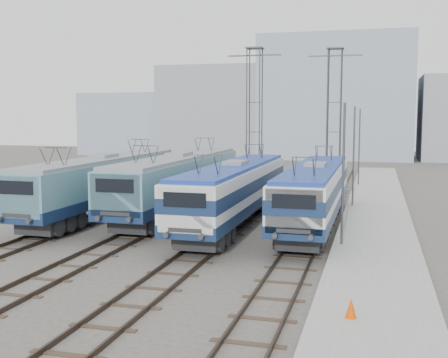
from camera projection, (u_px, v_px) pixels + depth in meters
ground at (158, 248)px, 27.11m from camera, size 160.00×160.00×0.00m
platform at (376, 225)px, 32.10m from camera, size 4.00×70.00×0.30m
locomotive_far_left at (102, 180)px, 35.77m from camera, size 2.90×18.33×3.45m
locomotive_center_left at (178, 179)px, 36.25m from camera, size 2.95×18.66×3.51m
locomotive_center_right at (234, 188)px, 32.23m from camera, size 2.79×17.64×3.32m
locomotive_far_right at (315, 189)px, 31.99m from camera, size 2.73×17.26×3.24m
catenary_tower_west at (254, 113)px, 47.46m from camera, size 4.50×1.20×12.00m
catenary_tower_east at (334, 113)px, 47.68m from camera, size 4.50×1.20×12.00m
mast_front at (343, 177)px, 26.39m from camera, size 0.12×0.12×7.00m
mast_mid at (354, 159)px, 37.90m from camera, size 0.12×0.12×7.00m
mast_rear at (359, 149)px, 49.40m from camera, size 0.12×0.12×7.00m
safety_cone at (351, 308)px, 16.95m from camera, size 0.34×0.34×0.61m
building_west at (221, 112)px, 89.42m from camera, size 18.00×12.00×14.00m
building_center at (336, 98)px, 84.49m from camera, size 22.00×14.00×18.00m
building_far_west at (129, 124)px, 93.83m from camera, size 14.00×10.00×10.00m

